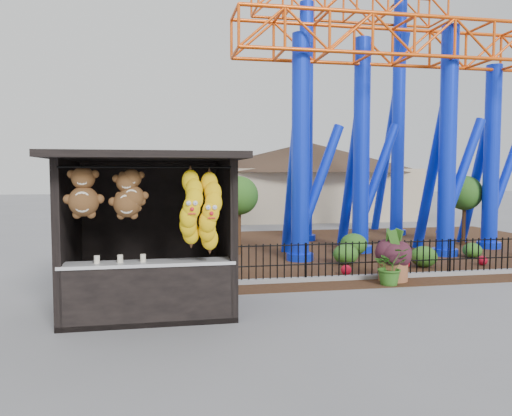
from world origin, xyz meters
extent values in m
plane|color=slate|center=(0.00, 0.00, 0.00)|extent=(120.00, 120.00, 0.00)
cube|color=#331E11|center=(4.00, 8.00, 0.01)|extent=(18.00, 12.00, 0.02)
cube|color=gray|center=(4.00, 3.00, 0.06)|extent=(18.00, 0.18, 0.12)
cube|color=black|center=(-3.00, 1.20, 0.05)|extent=(3.20, 2.60, 0.10)
cube|color=black|center=(-3.00, 2.44, 1.50)|extent=(3.20, 0.12, 3.00)
cube|color=black|center=(-4.54, 1.20, 1.50)|extent=(0.12, 2.60, 3.00)
cube|color=black|center=(-1.46, 1.20, 1.50)|extent=(0.12, 2.60, 3.00)
cube|color=black|center=(-3.00, 0.95, 3.06)|extent=(3.50, 3.40, 0.12)
cube|color=black|center=(-4.53, -0.03, 1.50)|extent=(0.14, 0.14, 3.00)
cube|color=black|center=(-1.47, -0.03, 1.50)|extent=(0.14, 0.14, 3.00)
cube|color=black|center=(-3.00, 0.15, 0.55)|extent=(3.00, 0.50, 1.10)
cube|color=silver|center=(-3.00, 0.15, 1.12)|extent=(3.10, 0.55, 0.06)
cylinder|color=black|center=(-3.00, -0.25, 2.85)|extent=(2.90, 0.04, 0.04)
cylinder|color=#0D2BEA|center=(1.50, 6.00, 3.50)|extent=(0.56, 0.56, 7.00)
cylinder|color=#0D2BEA|center=(1.50, 6.00, 0.12)|extent=(0.84, 0.84, 0.24)
cylinder|color=#0D2BEA|center=(4.00, 7.20, 3.65)|extent=(0.56, 0.56, 7.30)
cylinder|color=#0D2BEA|center=(4.00, 7.20, 0.12)|extent=(0.84, 0.84, 0.24)
cylinder|color=#0D2BEA|center=(6.50, 6.00, 3.75)|extent=(0.56, 0.56, 7.50)
cylinder|color=#0D2BEA|center=(6.50, 6.00, 0.12)|extent=(0.84, 0.84, 0.24)
cylinder|color=#0D2BEA|center=(9.00, 7.20, 3.30)|extent=(0.56, 0.56, 6.60)
cylinder|color=#0D2BEA|center=(9.00, 7.20, 0.12)|extent=(0.84, 0.84, 0.24)
cylinder|color=#0D2BEA|center=(3.00, 10.50, 4.75)|extent=(0.56, 0.56, 9.50)
cylinder|color=#0D2BEA|center=(3.00, 10.50, 0.12)|extent=(0.84, 0.84, 0.24)
cylinder|color=#0D2BEA|center=(7.50, 11.50, 5.25)|extent=(0.56, 0.56, 10.50)
cylinder|color=#0D2BEA|center=(7.50, 11.50, 0.12)|extent=(0.84, 0.84, 0.24)
cylinder|color=#0D2BEA|center=(1.50, 6.90, 2.62)|extent=(0.36, 2.21, 5.85)
cylinder|color=#0D2BEA|center=(2.20, 6.30, 2.45)|extent=(1.62, 0.32, 3.73)
cylinder|color=#0D2BEA|center=(4.00, 8.10, 2.74)|extent=(0.36, 2.29, 6.10)
cylinder|color=#0D2BEA|center=(4.70, 7.50, 2.55)|extent=(1.67, 0.32, 3.88)
cylinder|color=#0D2BEA|center=(6.50, 6.90, 2.81)|extent=(0.36, 2.34, 6.26)
cylinder|color=#0D2BEA|center=(7.20, 6.30, 2.62)|extent=(1.71, 0.32, 3.99)
cylinder|color=#0D2BEA|center=(9.00, 8.10, 2.47)|extent=(0.36, 2.10, 5.53)
cylinder|color=#0D2BEA|center=(9.70, 7.50, 2.31)|extent=(1.54, 0.32, 3.52)
cylinder|color=#985937|center=(3.02, 2.70, 0.30)|extent=(0.81, 0.81, 0.60)
ellipsoid|color=#32141E|center=(3.02, 2.70, 0.92)|extent=(0.70, 0.70, 0.64)
imported|color=#2B5C1B|center=(2.73, 2.28, 0.47)|extent=(0.98, 0.89, 0.94)
ellipsoid|color=#2A5B1A|center=(2.66, 5.08, 0.32)|extent=(0.75, 0.75, 0.60)
ellipsoid|color=#2A5B1A|center=(4.73, 4.22, 0.32)|extent=(0.76, 0.76, 0.61)
ellipsoid|color=#2A5B1A|center=(7.11, 5.41, 0.26)|extent=(0.60, 0.60, 0.48)
ellipsoid|color=#2A5B1A|center=(3.54, 6.63, 0.38)|extent=(0.91, 0.91, 0.72)
sphere|color=#B40C20|center=(2.09, 3.54, 0.16)|extent=(0.28, 0.28, 0.28)
sphere|color=#B40C20|center=(4.20, 4.25, 0.16)|extent=(0.28, 0.28, 0.28)
sphere|color=#B40C20|center=(6.59, 4.15, 0.16)|extent=(0.28, 0.28, 0.28)
cube|color=#BFAD8C|center=(6.00, 20.00, 1.50)|extent=(12.00, 6.00, 3.00)
cone|color=#332319|center=(6.00, 20.00, 3.90)|extent=(15.00, 15.00, 1.80)
camera|label=1|loc=(-2.77, -8.97, 2.75)|focal=35.00mm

